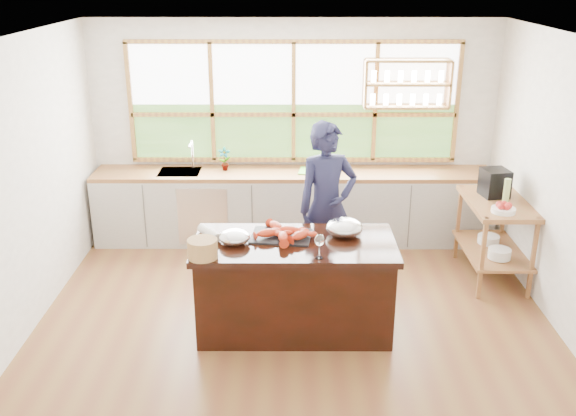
{
  "coord_description": "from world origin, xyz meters",
  "views": [
    {
      "loc": [
        -0.05,
        -5.57,
        3.26
      ],
      "look_at": [
        -0.06,
        0.15,
        1.1
      ],
      "focal_mm": 40.0,
      "sensor_mm": 36.0,
      "label": 1
    }
  ],
  "objects_px": {
    "island": "(295,285)",
    "wicker_basket": "(203,249)",
    "cook": "(327,206)",
    "espresso_machine": "(495,183)"
  },
  "relations": [
    {
      "from": "cook",
      "to": "espresso_machine",
      "type": "bearing_deg",
      "value": -9.01
    },
    {
      "from": "island",
      "to": "espresso_machine",
      "type": "xyz_separation_m",
      "value": [
        2.19,
        1.27,
        0.6
      ]
    },
    {
      "from": "island",
      "to": "espresso_machine",
      "type": "relative_size",
      "value": 6.16
    },
    {
      "from": "island",
      "to": "wicker_basket",
      "type": "distance_m",
      "value": 1.01
    },
    {
      "from": "cook",
      "to": "espresso_machine",
      "type": "distance_m",
      "value": 1.88
    },
    {
      "from": "island",
      "to": "espresso_machine",
      "type": "distance_m",
      "value": 2.6
    },
    {
      "from": "island",
      "to": "cook",
      "type": "distance_m",
      "value": 1.08
    },
    {
      "from": "espresso_machine",
      "to": "cook",
      "type": "bearing_deg",
      "value": -178.92
    },
    {
      "from": "island",
      "to": "wicker_basket",
      "type": "xyz_separation_m",
      "value": [
        -0.8,
        -0.34,
        0.53
      ]
    },
    {
      "from": "cook",
      "to": "wicker_basket",
      "type": "relative_size",
      "value": 6.91
    }
  ]
}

